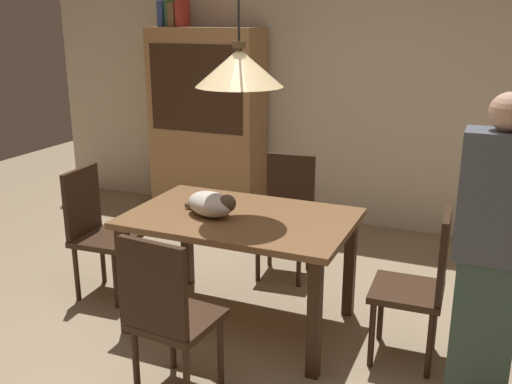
# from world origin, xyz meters

# --- Properties ---
(ground) EXTENTS (10.00, 10.00, 0.00)m
(ground) POSITION_xyz_m (0.00, 0.00, 0.00)
(ground) COLOR #998466
(back_wall) EXTENTS (6.40, 0.10, 2.90)m
(back_wall) POSITION_xyz_m (0.00, 2.65, 1.45)
(back_wall) COLOR beige
(back_wall) RESTS_ON ground
(dining_table) EXTENTS (1.40, 0.90, 0.75)m
(dining_table) POSITION_xyz_m (-0.04, 0.40, 0.65)
(dining_table) COLOR brown
(dining_table) RESTS_ON ground
(chair_left_side) EXTENTS (0.42, 0.42, 0.93)m
(chair_left_side) POSITION_xyz_m (-1.16, 0.40, 0.51)
(chair_left_side) COLOR #382316
(chair_left_side) RESTS_ON ground
(chair_right_side) EXTENTS (0.41, 0.41, 0.93)m
(chair_right_side) POSITION_xyz_m (1.09, 0.41, 0.51)
(chair_right_side) COLOR #382316
(chair_right_side) RESTS_ON ground
(chair_far_back) EXTENTS (0.44, 0.44, 0.93)m
(chair_far_back) POSITION_xyz_m (-0.04, 1.28, 0.51)
(chair_far_back) COLOR #382316
(chair_far_back) RESTS_ON ground
(chair_near_front) EXTENTS (0.43, 0.43, 0.93)m
(chair_near_front) POSITION_xyz_m (-0.04, -0.47, 0.51)
(chair_near_front) COLOR #382316
(chair_near_front) RESTS_ON ground
(cat_sleeping) EXTENTS (0.41, 0.33, 0.16)m
(cat_sleeping) POSITION_xyz_m (-0.20, 0.33, 0.83)
(cat_sleeping) COLOR beige
(cat_sleeping) RESTS_ON dining_table
(pendant_lamp) EXTENTS (0.52, 0.52, 1.30)m
(pendant_lamp) POSITION_xyz_m (-0.04, 0.40, 1.66)
(pendant_lamp) COLOR beige
(hutch_bookcase) EXTENTS (1.12, 0.45, 1.85)m
(hutch_bookcase) POSITION_xyz_m (-1.26, 2.32, 0.89)
(hutch_bookcase) COLOR #A87A4C
(hutch_bookcase) RESTS_ON ground
(book_blue_wide) EXTENTS (0.06, 0.24, 0.24)m
(book_blue_wide) POSITION_xyz_m (-1.69, 2.32, 1.97)
(book_blue_wide) COLOR #384C93
(book_blue_wide) RESTS_ON hutch_bookcase
(book_green_slim) EXTENTS (0.03, 0.20, 0.26)m
(book_green_slim) POSITION_xyz_m (-1.63, 2.32, 1.98)
(book_green_slim) COLOR #427A4C
(book_green_slim) RESTS_ON hutch_bookcase
(book_brown_thick) EXTENTS (0.06, 0.24, 0.22)m
(book_brown_thick) POSITION_xyz_m (-1.57, 2.32, 1.96)
(book_brown_thick) COLOR brown
(book_brown_thick) RESTS_ON hutch_bookcase
(book_red_tall) EXTENTS (0.04, 0.22, 0.28)m
(book_red_tall) POSITION_xyz_m (-1.50, 2.32, 1.99)
(book_red_tall) COLOR #B73833
(book_red_tall) RESTS_ON hutch_bookcase
(person_standing) EXTENTS (0.36, 0.22, 1.62)m
(person_standing) POSITION_xyz_m (1.43, 0.15, 0.82)
(person_standing) COLOR #3D564C
(person_standing) RESTS_ON ground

